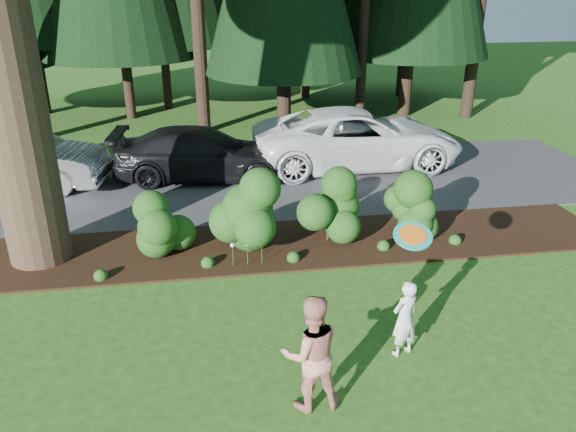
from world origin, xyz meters
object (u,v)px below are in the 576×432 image
object	(u,v)px
car_silver_wagon	(17,159)
adult	(311,353)
car_white_suv	(357,138)
car_dark_suv	(202,154)
frisbee	(413,236)
child	(405,318)

from	to	relation	value
car_silver_wagon	adult	bearing A→B (deg)	-137.73
car_white_suv	car_dark_suv	size ratio (longest dim) A/B	1.26
car_dark_suv	frisbee	bearing A→B (deg)	-156.18
car_white_suv	frisbee	xyz separation A→B (m)	(-1.78, -9.35, 1.18)
car_white_suv	adult	bearing A→B (deg)	160.25
adult	child	bearing A→B (deg)	-154.23
child	car_white_suv	bearing A→B (deg)	-123.52
car_silver_wagon	frisbee	bearing A→B (deg)	-128.81
car_white_suv	car_dark_suv	world-z (taller)	car_white_suv
child	frisbee	distance (m)	1.45
car_white_suv	car_dark_suv	bearing A→B (deg)	93.93
car_white_suv	child	distance (m)	9.49
adult	frisbee	size ratio (longest dim) A/B	2.99
child	car_silver_wagon	bearing A→B (deg)	-70.47
car_silver_wagon	child	size ratio (longest dim) A/B	3.77
car_silver_wagon	car_dark_suv	bearing A→B (deg)	-81.36
child	adult	bearing A→B (deg)	6.01
car_white_suv	frisbee	world-z (taller)	frisbee
car_white_suv	child	bearing A→B (deg)	168.08
car_silver_wagon	child	world-z (taller)	car_silver_wagon
car_white_suv	frisbee	bearing A→B (deg)	168.03
car_silver_wagon	child	distance (m)	12.07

